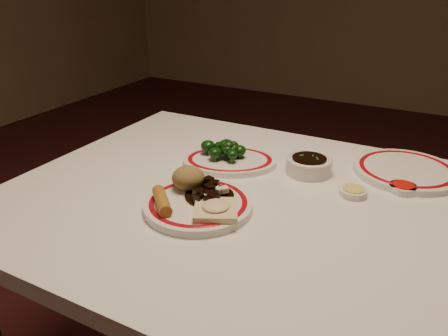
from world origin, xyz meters
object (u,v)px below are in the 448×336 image
main_plate (198,205)px  fried_wonton (216,209)px  broccoli_plate (230,161)px  broccoli_pile (226,149)px  spring_roll (162,201)px  stirfry_heap (209,193)px  dining_table (262,234)px  rice_mound (188,178)px  soy_bowl (309,165)px

main_plate → fried_wonton: size_ratio=2.51×
broccoli_plate → broccoli_pile: broccoli_pile is taller
spring_roll → broccoli_pile: (-0.00, 0.30, 0.01)m
stirfry_heap → broccoli_plate: size_ratio=0.36×
dining_table → stirfry_heap: (-0.10, -0.07, 0.12)m
rice_mound → spring_roll: 0.10m
stirfry_heap → dining_table: bearing=36.1°
rice_mound → stirfry_heap: 0.07m
stirfry_heap → broccoli_pile: size_ratio=0.88×
main_plate → rice_mound: (-0.05, 0.04, 0.03)m
broccoli_pile → soy_bowl: (0.22, 0.04, -0.02)m
broccoli_plate → broccoli_pile: size_ratio=2.42×
spring_roll → broccoli_pile: size_ratio=0.80×
main_plate → stirfry_heap: 0.04m
dining_table → broccoli_plate: (-0.16, 0.14, 0.10)m
main_plate → stirfry_heap: size_ratio=2.72×
dining_table → broccoli_pile: 0.26m
stirfry_heap → broccoli_pile: broccoli_pile is taller
soy_bowl → broccoli_pile: bearing=-168.8°
fried_wonton → broccoli_pile: bearing=113.5°
spring_roll → stirfry_heap: (0.07, 0.08, -0.00)m
broccoli_plate → fried_wonton: bearing=-68.4°
broccoli_pile → main_plate: bearing=-76.2°
main_plate → soy_bowl: soy_bowl is taller
main_plate → spring_roll: 0.08m
stirfry_heap → broccoli_pile: 0.23m
rice_mound → spring_roll: bearing=-92.6°
broccoli_plate → rice_mound: bearing=-90.8°
broccoli_pile → fried_wonton: bearing=-66.5°
dining_table → broccoli_pile: broccoli_pile is taller
broccoli_plate → soy_bowl: bearing=12.9°
broccoli_pile → soy_bowl: size_ratio=1.08×
rice_mound → fried_wonton: rice_mound is taller
rice_mound → soy_bowl: rice_mound is taller
rice_mound → stirfry_heap: rice_mound is taller
rice_mound → dining_table: bearing=20.1°
main_plate → broccoli_pile: broccoli_pile is taller
fried_wonton → broccoli_pile: (-0.12, 0.27, 0.01)m
rice_mound → fried_wonton: bearing=-32.0°
rice_mound → broccoli_pile: rice_mound is taller
broccoli_plate → soy_bowl: 0.21m
rice_mound → broccoli_plate: (0.00, 0.20, -0.04)m
main_plate → spring_roll: size_ratio=2.99×
main_plate → stirfry_heap: (0.01, 0.03, 0.02)m
dining_table → main_plate: 0.18m
dining_table → broccoli_pile: bearing=139.6°
rice_mound → broccoli_plate: 0.21m
broccoli_plate → soy_bowl: (0.20, 0.05, 0.01)m
rice_mound → spring_roll: size_ratio=0.75×
dining_table → fried_wonton: 0.18m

